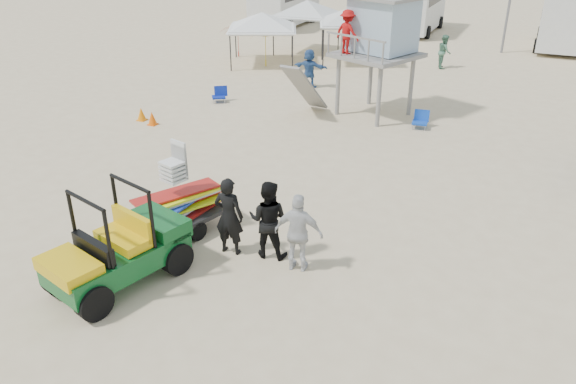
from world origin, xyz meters
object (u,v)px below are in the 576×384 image
at_px(surf_trailer, 180,201).
at_px(lifeguard_tower, 377,30).
at_px(utility_cart, 114,242).
at_px(man_left, 229,216).

bearing_deg(surf_trailer, lifeguard_tower, 82.21).
relative_size(utility_cart, man_left, 1.65).
distance_m(man_left, lifeguard_tower, 11.42).
height_order(surf_trailer, lifeguard_tower, lifeguard_tower).
height_order(surf_trailer, man_left, surf_trailer).
height_order(utility_cart, lifeguard_tower, lifeguard_tower).
height_order(man_left, lifeguard_tower, lifeguard_tower).
bearing_deg(man_left, lifeguard_tower, -95.87).
bearing_deg(man_left, surf_trailer, -17.20).
bearing_deg(lifeguard_tower, surf_trailer, -97.79).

